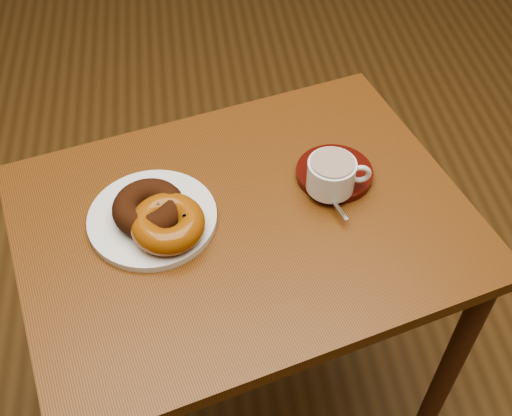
{
  "coord_description": "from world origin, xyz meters",
  "views": [
    {
      "loc": [
        0.02,
        -1.01,
        1.47
      ],
      "look_at": [
        0.11,
        -0.34,
        0.7
      ],
      "focal_mm": 45.0,
      "sensor_mm": 36.0,
      "label": 1
    }
  ],
  "objects": [
    {
      "name": "ground",
      "position": [
        0.0,
        0.0,
        0.0
      ],
      "size": [
        6.0,
        6.0,
        0.0
      ],
      "primitive_type": "plane",
      "color": "brown",
      "rests_on": "ground"
    },
    {
      "name": "donut_cinnamon",
      "position": [
        -0.06,
        -0.33,
        0.71
      ],
      "size": [
        0.13,
        0.13,
        0.04
      ],
      "primitive_type": "torus",
      "rotation": [
        0.0,
        0.0,
        0.1
      ],
      "color": "#32170A",
      "rests_on": "donut_plate"
    },
    {
      "name": "donut_caramel",
      "position": [
        -0.03,
        -0.36,
        0.71
      ],
      "size": [
        0.12,
        0.12,
        0.04
      ],
      "rotation": [
        0.0,
        0.0,
        -0.02
      ],
      "color": "#954E10",
      "rests_on": "donut_plate"
    },
    {
      "name": "teaspoon",
      "position": [
        0.23,
        -0.31,
        0.7
      ],
      "size": [
        0.04,
        0.1,
        0.01
      ],
      "rotation": [
        0.0,
        0.0,
        0.31
      ],
      "color": "silver",
      "rests_on": "saucer"
    },
    {
      "name": "donut_plate",
      "position": [
        -0.06,
        -0.33,
        0.68
      ],
      "size": [
        0.24,
        0.24,
        0.01
      ],
      "primitive_type": "cylinder",
      "rotation": [
        0.0,
        0.0,
        -0.16
      ],
      "color": "white",
      "rests_on": "cafe_table"
    },
    {
      "name": "saucer",
      "position": [
        0.26,
        -0.27,
        0.68
      ],
      "size": [
        0.13,
        0.13,
        0.01
      ],
      "primitive_type": "cylinder",
      "rotation": [
        0.0,
        0.0,
        -0.03
      ],
      "color": "#3D0C08",
      "rests_on": "cafe_table"
    },
    {
      "name": "coffee_cup",
      "position": [
        0.24,
        -0.3,
        0.72
      ],
      "size": [
        0.11,
        0.08,
        0.06
      ],
      "rotation": [
        0.0,
        0.0,
        -0.14
      ],
      "color": "white",
      "rests_on": "saucer"
    },
    {
      "name": "cafe_table",
      "position": [
        0.09,
        -0.34,
        0.57
      ],
      "size": [
        0.83,
        0.7,
        0.68
      ],
      "rotation": [
        0.0,
        0.0,
        0.25
      ],
      "color": "brown",
      "rests_on": "ground"
    }
  ]
}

